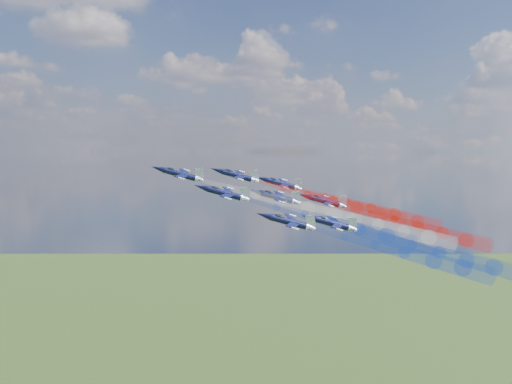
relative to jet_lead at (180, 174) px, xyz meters
name	(u,v)px	position (x,y,z in m)	size (l,w,h in m)	color
jet_lead	(180,174)	(0.00, 0.00, 0.00)	(10.40, 13.00, 3.47)	black
trail_lead	(282,202)	(22.38, -9.43, -6.61)	(4.33, 38.85, 4.33)	white
jet_inner_left	(224,193)	(6.51, -12.12, -3.98)	(10.40, 13.00, 3.47)	black
trail_inner_left	(332,222)	(28.89, -21.54, -10.59)	(4.33, 38.85, 4.33)	blue
jet_inner_right	(237,175)	(16.44, 4.05, -0.69)	(10.40, 13.00, 3.47)	black
trail_inner_right	(332,201)	(38.81, -5.38, -7.30)	(4.33, 38.85, 4.33)	red
jet_outer_left	(288,222)	(14.47, -27.89, -9.19)	(10.40, 13.00, 3.47)	black
trail_outer_left	(404,253)	(36.85, -37.32, -15.80)	(4.33, 38.85, 4.33)	blue
jet_center_third	(277,197)	(21.38, -8.80, -5.50)	(10.40, 13.00, 3.47)	black
trail_center_third	(378,224)	(43.76, -18.22, -12.12)	(4.33, 38.85, 4.33)	white
jet_outer_right	(281,184)	(30.18, 6.48, -3.20)	(10.40, 13.00, 3.47)	black
trail_outer_right	(371,208)	(52.56, -2.95, -9.81)	(4.33, 38.85, 4.33)	red
jet_rear_left	(332,223)	(27.79, -23.32, -10.62)	(10.40, 13.00, 3.47)	black
trail_rear_left	(439,252)	(50.17, -32.75, -17.24)	(4.33, 38.85, 4.33)	blue
jet_rear_right	(325,201)	(37.26, -4.37, -7.31)	(10.40, 13.00, 3.47)	black
trail_rear_right	(418,227)	(59.64, -13.79, -13.93)	(4.33, 38.85, 4.33)	red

